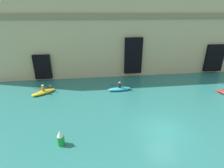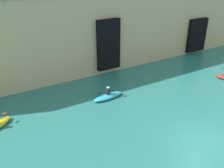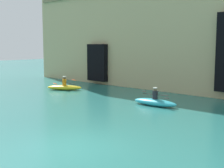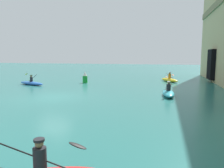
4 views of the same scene
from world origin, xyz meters
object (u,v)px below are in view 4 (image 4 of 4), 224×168
(kayak_blue, at_px, (32,83))
(kayak_cyan, at_px, (168,93))
(marker_buoy, at_px, (85,78))
(kayak_yellow, at_px, (169,80))

(kayak_blue, distance_m, kayak_cyan, 14.28)
(marker_buoy, bearing_deg, kayak_blue, -59.34)
(kayak_yellow, relative_size, kayak_cyan, 0.95)
(kayak_yellow, xyz_separation_m, kayak_cyan, (9.35, -0.27, 0.00))
(kayak_cyan, distance_m, marker_buoy, 10.87)
(kayak_yellow, distance_m, marker_buoy, 9.89)
(kayak_blue, xyz_separation_m, marker_buoy, (-2.91, 4.90, 0.38))
(marker_buoy, bearing_deg, kayak_yellow, 109.67)
(kayak_yellow, bearing_deg, kayak_cyan, -36.41)
(kayak_blue, bearing_deg, marker_buoy, 50.45)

